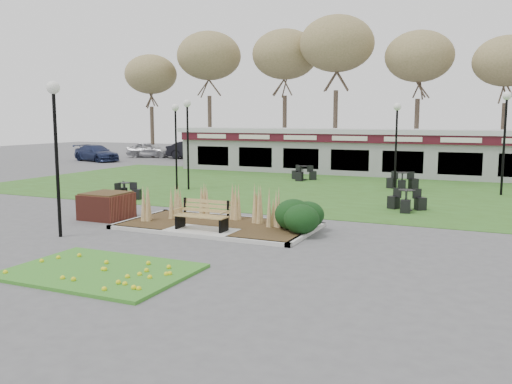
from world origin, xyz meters
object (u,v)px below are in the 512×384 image
at_px(food_pavilion, 355,151).
at_px(car_blue, 96,153).
at_px(brick_planter, 107,205).
at_px(bistro_set_c, 303,175).
at_px(lamp_post_mid_right, 397,128).
at_px(car_black, 194,150).
at_px(lamp_post_near_left, 55,124).
at_px(lamp_post_mid_left, 176,127).
at_px(lamp_post_far_right, 506,120).
at_px(car_silver, 150,150).
at_px(bistro_set_a, 125,194).
at_px(bistro_set_d, 406,204).
at_px(park_bench, 203,215).
at_px(bistro_set_b, 402,184).
at_px(lamp_post_far_left, 187,124).

bearing_deg(food_pavilion, car_blue, 176.28).
relative_size(brick_planter, bistro_set_c, 0.98).
bearing_deg(lamp_post_mid_right, car_black, 142.41).
bearing_deg(brick_planter, lamp_post_near_left, -77.31).
relative_size(lamp_post_mid_left, lamp_post_mid_right, 1.00).
distance_m(lamp_post_near_left, lamp_post_far_right, 19.59).
height_order(lamp_post_far_right, car_silver, lamp_post_far_right).
height_order(lamp_post_mid_left, bistro_set_a, lamp_post_mid_left).
height_order(bistro_set_c, bistro_set_d, bistro_set_c).
bearing_deg(lamp_post_near_left, bistro_set_d, 45.39).
distance_m(lamp_post_far_right, car_blue, 31.99).
bearing_deg(car_blue, lamp_post_mid_left, -111.59).
height_order(lamp_post_near_left, lamp_post_mid_left, lamp_post_near_left).
bearing_deg(lamp_post_far_right, car_blue, 165.17).
height_order(park_bench, bistro_set_d, park_bench).
bearing_deg(bistro_set_b, lamp_post_far_right, -2.55).
xyz_separation_m(food_pavilion, lamp_post_mid_right, (3.96, -8.40, 1.65)).
bearing_deg(brick_planter, car_silver, 122.25).
distance_m(food_pavilion, lamp_post_near_left, 22.34).
height_order(lamp_post_near_left, lamp_post_mid_right, lamp_post_near_left).
bearing_deg(lamp_post_mid_left, bistro_set_c, 55.77).
xyz_separation_m(lamp_post_near_left, bistro_set_d, (8.92, 9.04, -3.12)).
height_order(brick_planter, lamp_post_near_left, lamp_post_near_left).
distance_m(lamp_post_mid_right, car_blue, 28.07).
relative_size(park_bench, lamp_post_mid_left, 0.40).
xyz_separation_m(lamp_post_mid_right, car_black, (-20.05, 15.43, -2.34)).
xyz_separation_m(park_bench, car_blue, (-22.22, 21.16, 0.09)).
distance_m(park_bench, lamp_post_far_right, 15.85).
xyz_separation_m(lamp_post_far_left, bistro_set_a, (-0.86, -3.98, -3.01)).
height_order(lamp_post_mid_left, car_black, lamp_post_mid_left).
height_order(park_bench, lamp_post_mid_right, lamp_post_mid_right).
relative_size(bistro_set_d, car_blue, 0.33).
distance_m(food_pavilion, bistro_set_c, 5.18).
bearing_deg(lamp_post_far_right, car_silver, 154.93).
bearing_deg(lamp_post_far_right, lamp_post_mid_left, -163.34).
xyz_separation_m(food_pavilion, lamp_post_far_left, (-5.81, -10.98, 1.80)).
relative_size(bistro_set_a, bistro_set_b, 0.85).
relative_size(brick_planter, food_pavilion, 0.06).
distance_m(brick_planter, lamp_post_far_left, 8.57).
xyz_separation_m(brick_planter, lamp_post_far_left, (-1.41, 7.98, 2.80)).
distance_m(food_pavilion, lamp_post_far_left, 12.55).
height_order(park_bench, lamp_post_far_right, lamp_post_far_right).
xyz_separation_m(park_bench, bistro_set_a, (-6.67, 4.75, -0.32)).
bearing_deg(lamp_post_near_left, lamp_post_far_left, 100.74).
height_order(lamp_post_near_left, car_silver, lamp_post_near_left).
distance_m(lamp_post_far_right, bistro_set_b, 5.58).
xyz_separation_m(bistro_set_d, car_silver, (-26.00, 19.94, 0.42)).
bearing_deg(lamp_post_mid_left, car_blue, 141.44).
relative_size(lamp_post_far_right, bistro_set_a, 3.55).
height_order(bistro_set_a, bistro_set_c, bistro_set_c).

